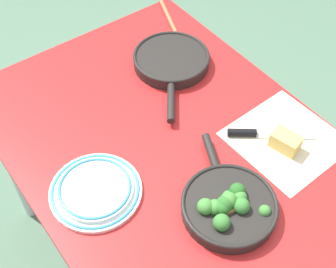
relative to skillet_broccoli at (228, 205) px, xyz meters
name	(u,v)px	position (x,y,z in m)	size (l,w,h in m)	color
ground_plane	(168,252)	(-0.29, 0.02, -0.78)	(14.00, 14.00, 0.00)	#51755B
dining_table_red	(168,156)	(-0.29, 0.02, -0.12)	(1.16, 0.86, 0.75)	red
skillet_broccoli	(228,205)	(0.00, 0.00, 0.00)	(0.35, 0.25, 0.07)	black
skillet_eggs	(171,60)	(-0.54, 0.22, -0.01)	(0.36, 0.31, 0.04)	black
wooden_spoon	(177,36)	(-0.65, 0.33, -0.02)	(0.39, 0.17, 0.02)	#996B42
parchment_sheet	(286,139)	(-0.08, 0.30, -0.03)	(0.31, 0.30, 0.00)	beige
grater_knife	(258,134)	(-0.14, 0.24, -0.02)	(0.18, 0.22, 0.02)	silver
cheese_block	(286,142)	(-0.06, 0.27, 0.00)	(0.09, 0.07, 0.05)	#E0C15B
dinner_plate_stack	(95,190)	(-0.25, -0.25, -0.02)	(0.25, 0.25, 0.03)	white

